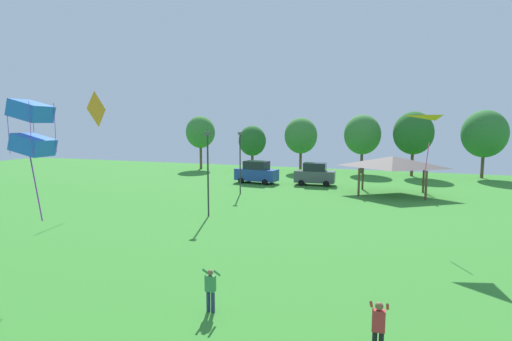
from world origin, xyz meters
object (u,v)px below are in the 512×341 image
treeline_tree_2 (301,136)px  person_standing_far_right (211,288)px  kite_flying_2 (434,133)px  treeline_tree_3 (362,135)px  kite_flying_8 (32,128)px  treeline_tree_5 (485,134)px  parked_car_second_from_left (315,174)px  treeline_tree_0 (200,132)px  parked_car_leftmost (256,172)px  kite_flying_6 (97,109)px  light_post_0 (240,159)px  treeline_tree_1 (252,141)px  treeline_tree_4 (413,133)px  park_pavilion (393,162)px  person_standing_near_foreground (378,326)px  light_post_1 (208,169)px

treeline_tree_2 → person_standing_far_right: bearing=-80.9°
kite_flying_2 → treeline_tree_3: 30.48m
kite_flying_8 → treeline_tree_5: treeline_tree_5 is taller
parked_car_second_from_left → treeline_tree_0: bearing=148.6°
kite_flying_8 → parked_car_leftmost: (-1.26, 29.60, -5.26)m
kite_flying_6 → kite_flying_8: size_ratio=0.59×
kite_flying_2 → light_post_0: (-15.91, 9.81, -2.77)m
treeline_tree_2 → treeline_tree_3: treeline_tree_3 is taller
treeline_tree_1 → parked_car_leftmost: bearing=-67.5°
kite_flying_6 → treeline_tree_3: 34.02m
kite_flying_6 → treeline_tree_2: (10.20, 27.66, -2.86)m
kite_flying_6 → treeline_tree_1: (3.53, 26.49, -3.62)m
parked_car_second_from_left → treeline_tree_2: treeline_tree_2 is taller
parked_car_second_from_left → parked_car_leftmost: bearing=-177.2°
parked_car_leftmost → treeline_tree_1: (-4.62, 11.15, 2.96)m
treeline_tree_0 → treeline_tree_4: size_ratio=0.95×
treeline_tree_5 → treeline_tree_2: bearing=-177.9°
treeline_tree_5 → parked_car_leftmost: bearing=-151.7°
kite_flying_2 → kite_flying_6: kite_flying_6 is taller
parked_car_second_from_left → light_post_0: size_ratio=0.75×
parked_car_second_from_left → treeline_tree_0: (-18.80, 9.76, 4.15)m
park_pavilion → treeline_tree_2: size_ratio=0.99×
kite_flying_6 → treeline_tree_4: bearing=48.3°
person_standing_near_foreground → treeline_tree_3: size_ratio=0.22×
person_standing_near_foreground → treeline_tree_1: 45.70m
person_standing_far_right → kite_flying_8: 9.36m
parked_car_leftmost → treeline_tree_1: treeline_tree_1 is taller
treeline_tree_3 → treeline_tree_5: 14.25m
parked_car_leftmost → treeline_tree_5: (24.43, 13.13, 4.16)m
treeline_tree_1 → person_standing_near_foreground: bearing=-65.2°
parked_car_leftmost → treeline_tree_5: bearing=35.3°
light_post_1 → treeline_tree_4: bearing=63.2°
treeline_tree_0 → treeline_tree_3: 22.75m
kite_flying_2 → parked_car_second_from_left: 20.73m
park_pavilion → treeline_tree_4: bearing=81.8°
light_post_1 → treeline_tree_3: treeline_tree_3 is taller
person_standing_near_foreground → treeline_tree_1: bearing=132.0°
park_pavilion → treeline_tree_1: (-18.95, 13.49, 1.09)m
person_standing_far_right → treeline_tree_4: 42.47m
kite_flying_8 → park_pavilion: 30.43m
kite_flying_2 → light_post_0: size_ratio=0.43×
kite_flying_2 → park_pavilion: kite_flying_2 is taller
kite_flying_6 → treeline_tree_2: size_ratio=0.38×
kite_flying_8 → treeline_tree_2: (0.80, 41.93, -1.55)m
light_post_1 → treeline_tree_5: size_ratio=0.74×
kite_flying_8 → treeline_tree_4: bearing=70.1°
park_pavilion → treeline_tree_5: bearing=56.8°
kite_flying_6 → treeline_tree_0: size_ratio=0.37×
kite_flying_8 → kite_flying_2: bearing=40.2°
treeline_tree_3 → person_standing_far_right: bearing=-91.9°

